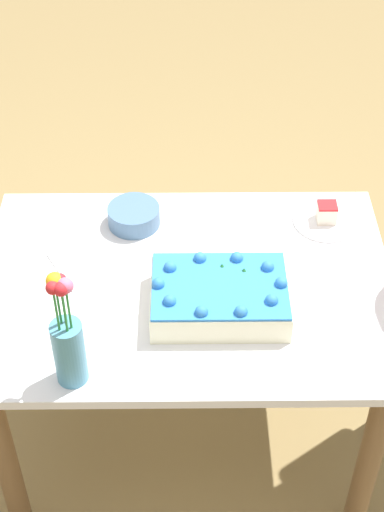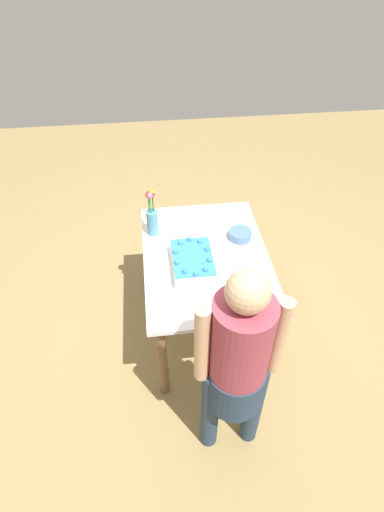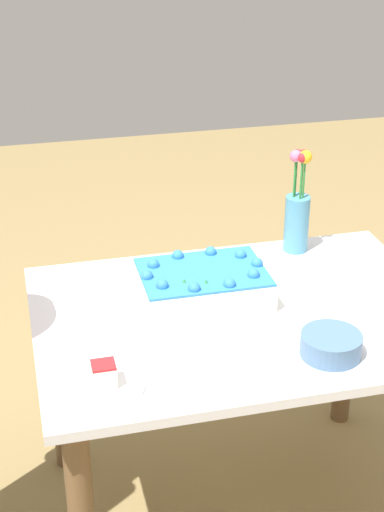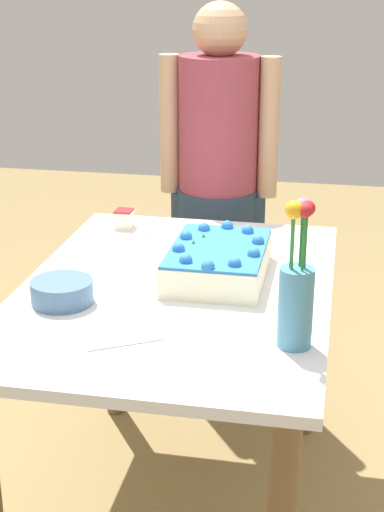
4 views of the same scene
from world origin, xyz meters
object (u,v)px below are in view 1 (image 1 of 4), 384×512
Objects in this scene: fruit_bowl at (133,216)px; sheet_cake at (218,296)px; serving_plate_with_slice at (324,218)px; cake_knife at (61,272)px; flower_vase at (66,342)px.

sheet_cake is at bearing -55.61° from fruit_bowl.
serving_plate_with_slice is 1.25× the size of fruit_bowl.
fruit_bowl is (-0.61, -0.00, 0.01)m from serving_plate_with_slice.
fruit_bowl is at bearing 107.74° from cake_knife.
fruit_bowl is at bearing 78.11° from flower_vase.
serving_plate_with_slice is 0.85m from cake_knife.
serving_plate_with_slice is 0.98m from flower_vase.
cake_knife is at bearing -164.33° from serving_plate_with_slice.
sheet_cake reaches higher than cake_knife.
serving_plate_with_slice is 0.58× the size of flower_vase.
cake_knife is (-0.46, 0.15, -0.05)m from sheet_cake.
flower_vase is 0.64m from fruit_bowl.
fruit_bowl is (-0.26, 0.38, -0.02)m from sheet_cake.
serving_plate_with_slice is 1.10× the size of cake_knife.
serving_plate_with_slice reaches higher than cake_knife.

